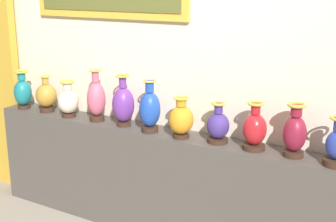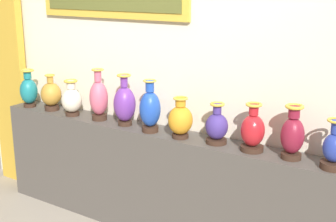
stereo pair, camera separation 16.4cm
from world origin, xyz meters
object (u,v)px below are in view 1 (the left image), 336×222
(vase_amber, at_px, (181,120))
(vase_burgundy, at_px, (295,133))
(vase_ivory, at_px, (68,101))
(vase_teal, at_px, (23,92))
(vase_ochre, at_px, (46,96))
(vase_crimson, at_px, (255,130))
(vase_rose, at_px, (96,99))
(vase_indigo, at_px, (218,126))
(vase_violet, at_px, (123,104))
(vase_sapphire, at_px, (150,110))

(vase_amber, relative_size, vase_burgundy, 0.85)
(vase_ivory, bearing_deg, vase_teal, -179.70)
(vase_amber, distance_m, vase_burgundy, 0.84)
(vase_ochre, height_order, vase_crimson, vase_crimson)
(vase_ochre, bearing_deg, vase_burgundy, 0.34)
(vase_rose, relative_size, vase_indigo, 1.45)
(vase_teal, height_order, vase_ochre, vase_teal)
(vase_ivory, height_order, vase_violet, vase_violet)
(vase_ivory, height_order, vase_amber, vase_ivory)
(vase_ochre, relative_size, vase_amber, 1.05)
(vase_indigo, bearing_deg, vase_ochre, -179.54)
(vase_violet, height_order, vase_burgundy, vase_violet)
(vase_ochre, relative_size, vase_rose, 0.75)
(vase_sapphire, xyz_separation_m, vase_burgundy, (1.11, 0.04, -0.01))
(vase_ochre, xyz_separation_m, vase_sapphire, (1.12, -0.03, 0.04))
(vase_teal, distance_m, vase_burgundy, 2.50)
(vase_violet, distance_m, vase_burgundy, 1.39)
(vase_indigo, bearing_deg, vase_crimson, -0.98)
(vase_teal, bearing_deg, vase_sapphire, 0.08)
(vase_burgundy, bearing_deg, vase_ochre, -179.66)
(vase_indigo, bearing_deg, vase_ivory, -178.36)
(vase_ochre, height_order, vase_rose, vase_rose)
(vase_ivory, relative_size, vase_rose, 0.73)
(vase_ochre, height_order, vase_violet, vase_violet)
(vase_rose, xyz_separation_m, vase_indigo, (1.11, 0.01, -0.06))
(vase_ivory, xyz_separation_m, vase_indigo, (1.40, 0.04, -0.02))
(vase_crimson, xyz_separation_m, vase_burgundy, (0.28, 0.00, 0.02))
(vase_rose, height_order, vase_burgundy, vase_rose)
(vase_crimson, bearing_deg, vase_ivory, -178.79)
(vase_rose, bearing_deg, vase_violet, -0.33)
(vase_ochre, relative_size, vase_violet, 0.78)
(vase_ivory, xyz_separation_m, vase_amber, (1.11, 0.00, -0.00))
(vase_violet, bearing_deg, vase_amber, -2.83)
(vase_crimson, bearing_deg, vase_teal, -179.02)
(vase_teal, bearing_deg, vase_ochre, 6.33)
(vase_rose, xyz_separation_m, vase_amber, (0.83, -0.03, -0.05))
(vase_rose, xyz_separation_m, vase_violet, (0.28, -0.00, -0.01))
(vase_teal, height_order, vase_burgundy, vase_burgundy)
(vase_violet, distance_m, vase_indigo, 0.83)
(vase_ivory, relative_size, vase_violet, 0.75)
(vase_ivory, bearing_deg, vase_ochre, 174.67)
(vase_amber, distance_m, vase_indigo, 0.29)
(vase_violet, bearing_deg, vase_ivory, -177.22)
(vase_indigo, bearing_deg, vase_burgundy, -0.02)
(vase_amber, bearing_deg, vase_violet, 177.17)
(vase_indigo, bearing_deg, vase_rose, -179.43)
(vase_ochre, relative_size, vase_indigo, 1.09)
(vase_ochre, bearing_deg, vase_amber, -1.07)
(vase_ivory, bearing_deg, vase_burgundy, 1.17)
(vase_sapphire, bearing_deg, vase_ivory, 179.94)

